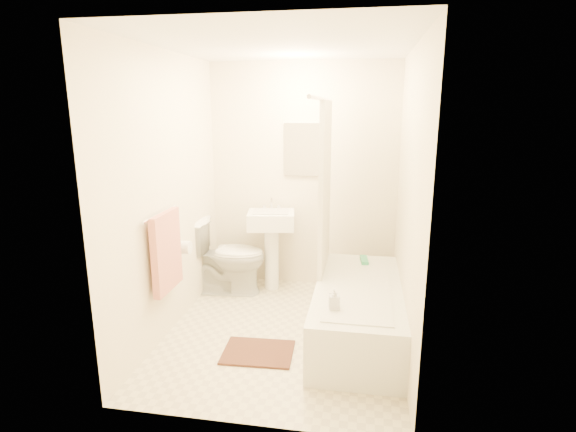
% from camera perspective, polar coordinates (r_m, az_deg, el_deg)
% --- Properties ---
extents(floor, '(2.40, 2.40, 0.00)m').
position_cam_1_polar(floor, '(4.09, -0.61, -14.57)').
color(floor, beige).
rests_on(floor, ground).
extents(ceiling, '(2.40, 2.40, 0.00)m').
position_cam_1_polar(ceiling, '(3.63, -0.71, 20.99)').
color(ceiling, white).
rests_on(ceiling, ground).
extents(wall_back, '(2.00, 0.02, 2.40)m').
position_cam_1_polar(wall_back, '(4.85, 1.90, 4.93)').
color(wall_back, beige).
rests_on(wall_back, ground).
extents(wall_left, '(0.02, 2.40, 2.40)m').
position_cam_1_polar(wall_left, '(3.98, -14.98, 2.53)').
color(wall_left, beige).
rests_on(wall_left, ground).
extents(wall_right, '(0.02, 2.40, 2.40)m').
position_cam_1_polar(wall_right, '(3.64, 15.03, 1.51)').
color(wall_right, beige).
rests_on(wall_right, ground).
extents(mirror, '(0.40, 0.03, 0.55)m').
position_cam_1_polar(mirror, '(4.79, 1.90, 8.44)').
color(mirror, white).
rests_on(mirror, wall_back).
extents(curtain_rod, '(0.03, 1.70, 0.03)m').
position_cam_1_polar(curtain_rod, '(3.66, 4.37, 14.62)').
color(curtain_rod, silver).
rests_on(curtain_rod, wall_back).
extents(shower_curtain, '(0.04, 0.80, 1.55)m').
position_cam_1_polar(shower_curtain, '(4.12, 4.71, 3.62)').
color(shower_curtain, silver).
rests_on(shower_curtain, curtain_rod).
extents(towel_bar, '(0.02, 0.60, 0.02)m').
position_cam_1_polar(towel_bar, '(3.76, -15.89, 0.28)').
color(towel_bar, silver).
rests_on(towel_bar, wall_left).
extents(towel, '(0.06, 0.45, 0.66)m').
position_cam_1_polar(towel, '(3.83, -15.18, -4.39)').
color(towel, '#CC7266').
rests_on(towel, towel_bar).
extents(toilet_paper, '(0.11, 0.12, 0.12)m').
position_cam_1_polar(toilet_paper, '(4.18, -13.01, -3.90)').
color(toilet_paper, white).
rests_on(toilet_paper, wall_left).
extents(toilet, '(0.85, 0.52, 0.79)m').
position_cam_1_polar(toilet, '(4.82, -7.74, -5.08)').
color(toilet, white).
rests_on(toilet, floor).
extents(sink, '(0.54, 0.46, 0.95)m').
position_cam_1_polar(sink, '(4.82, -2.12, -4.01)').
color(sink, white).
rests_on(sink, floor).
extents(bathtub, '(0.72, 1.64, 0.46)m').
position_cam_1_polar(bathtub, '(3.99, 8.82, -11.83)').
color(bathtub, silver).
rests_on(bathtub, floor).
extents(bath_mat, '(0.58, 0.45, 0.02)m').
position_cam_1_polar(bath_mat, '(3.80, -3.82, -16.88)').
color(bath_mat, '#542F20').
rests_on(bath_mat, floor).
extents(soap_bottle, '(0.09, 0.09, 0.17)m').
position_cam_1_polar(soap_bottle, '(3.41, 5.88, -10.45)').
color(soap_bottle, white).
rests_on(soap_bottle, bathtub).
extents(scrub_brush, '(0.09, 0.23, 0.04)m').
position_cam_1_polar(scrub_brush, '(4.45, 9.64, -5.58)').
color(scrub_brush, '#339D64').
rests_on(scrub_brush, bathtub).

